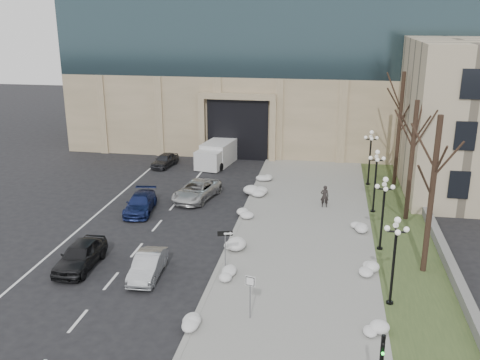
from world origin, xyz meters
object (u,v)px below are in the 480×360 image
(car_c, at_px, (140,203))
(keep_sign, at_px, (250,288))
(car_d, at_px, (197,190))
(lamppost_b, at_px, (384,204))
(pedestrian, at_px, (325,196))
(lamppost_a, at_px, (395,249))
(car_a, at_px, (80,255))
(one_way_sign, at_px, (228,238))
(car_e, at_px, (165,160))
(lamppost_c, at_px, (376,173))
(car_b, at_px, (148,266))
(lamppost_d, at_px, (370,150))
(box_truck, at_px, (219,153))

(car_c, distance_m, keep_sign, 16.41)
(car_d, distance_m, lamppost_b, 15.42)
(pedestrian, bearing_deg, lamppost_a, 104.72)
(car_a, relative_size, one_way_sign, 1.88)
(lamppost_a, bearing_deg, lamppost_b, 90.00)
(one_way_sign, relative_size, keep_sign, 1.03)
(car_e, distance_m, keep_sign, 27.43)
(keep_sign, bearing_deg, one_way_sign, 125.28)
(lamppost_c, bearing_deg, car_e, 153.88)
(car_c, relative_size, keep_sign, 1.95)
(car_a, height_order, lamppost_a, lamppost_a)
(car_c, height_order, lamppost_b, lamppost_b)
(car_b, distance_m, keep_sign, 7.21)
(car_b, relative_size, car_d, 0.77)
(lamppost_d, bearing_deg, keep_sign, -106.94)
(car_e, distance_m, lamppost_c, 20.89)
(lamppost_b, bearing_deg, lamppost_d, 90.00)
(car_d, distance_m, lamppost_a, 19.34)
(car_e, bearing_deg, car_a, -76.33)
(car_e, relative_size, lamppost_a, 0.78)
(car_d, relative_size, one_way_sign, 2.15)
(lamppost_d, bearing_deg, lamppost_b, -90.00)
(lamppost_b, bearing_deg, car_d, 151.67)
(car_c, distance_m, box_truck, 14.09)
(box_truck, height_order, lamppost_c, lamppost_c)
(pedestrian, bearing_deg, lamppost_c, 174.20)
(car_c, relative_size, lamppost_d, 0.96)
(car_e, distance_m, lamppost_b, 24.44)
(car_d, height_order, keep_sign, keep_sign)
(car_a, relative_size, car_b, 1.13)
(car_b, distance_m, one_way_sign, 4.68)
(car_d, relative_size, lamppost_a, 1.08)
(car_b, relative_size, car_e, 1.08)
(car_b, xyz_separation_m, lamppost_b, (12.97, 5.62, 2.42))
(car_e, height_order, lamppost_d, lamppost_d)
(pedestrian, xyz_separation_m, lamppost_a, (3.53, -13.35, 2.11))
(car_b, distance_m, lamppost_b, 14.34)
(one_way_sign, bearing_deg, lamppost_a, -29.19)
(car_c, distance_m, car_d, 4.79)
(car_a, xyz_separation_m, lamppost_a, (17.14, -1.27, 2.31))
(car_b, xyz_separation_m, lamppost_c, (12.97, 12.12, 2.42))
(one_way_sign, bearing_deg, lamppost_c, 36.59)
(one_way_sign, bearing_deg, keep_sign, -81.66)
(lamppost_c, bearing_deg, lamppost_a, -90.00)
(box_truck, bearing_deg, pedestrian, -36.61)
(one_way_sign, relative_size, lamppost_b, 0.50)
(car_b, distance_m, lamppost_a, 13.22)
(lamppost_c, bearing_deg, keep_sign, -113.36)
(keep_sign, xyz_separation_m, lamppost_c, (6.71, 15.55, 1.35))
(keep_sign, bearing_deg, pedestrian, 91.63)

